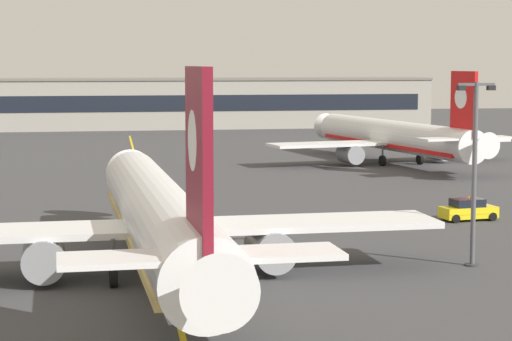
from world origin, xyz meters
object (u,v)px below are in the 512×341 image
at_px(airliner_foreground, 158,217).
at_px(apron_lamp_post, 474,170).
at_px(service_car_second, 468,210).
at_px(airliner_background, 394,137).

xyz_separation_m(airliner_foreground, apron_lamp_post, (18.24, -0.03, 2.27)).
xyz_separation_m(airliner_foreground, service_car_second, (24.47, 15.78, -2.60)).
height_order(airliner_foreground, apron_lamp_post, airliner_foreground).
bearing_deg(service_car_second, airliner_foreground, -147.19).
bearing_deg(airliner_foreground, apron_lamp_post, -0.09).
relative_size(airliner_foreground, airliner_background, 1.07).
xyz_separation_m(airliner_background, service_car_second, (-7.58, -40.79, -2.39)).
height_order(airliner_background, apron_lamp_post, airliner_background).
relative_size(airliner_background, service_car_second, 8.78).
height_order(airliner_background, service_car_second, airliner_background).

